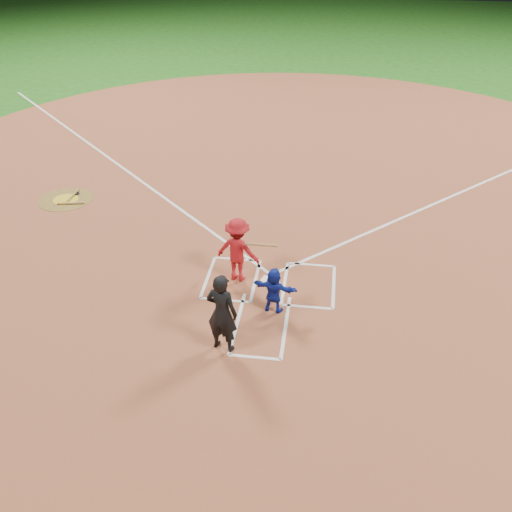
# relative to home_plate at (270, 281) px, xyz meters

# --- Properties ---
(ground) EXTENTS (120.00, 120.00, 0.00)m
(ground) POSITION_rel_home_plate_xyz_m (0.00, 0.00, -0.02)
(ground) COLOR #1B5615
(ground) RESTS_ON ground
(home_plate_dirt) EXTENTS (28.00, 28.00, 0.01)m
(home_plate_dirt) POSITION_rel_home_plate_xyz_m (0.00, 6.00, -0.01)
(home_plate_dirt) COLOR brown
(home_plate_dirt) RESTS_ON ground
(home_plate) EXTENTS (0.60, 0.60, 0.02)m
(home_plate) POSITION_rel_home_plate_xyz_m (0.00, 0.00, 0.00)
(home_plate) COLOR white
(home_plate) RESTS_ON home_plate_dirt
(on_deck_circle) EXTENTS (1.70, 1.70, 0.01)m
(on_deck_circle) POSITION_rel_home_plate_xyz_m (-6.99, 3.66, -0.00)
(on_deck_circle) COLOR brown
(on_deck_circle) RESTS_ON home_plate_dirt
(on_deck_logo) EXTENTS (0.80, 0.80, 0.00)m
(on_deck_logo) POSITION_rel_home_plate_xyz_m (-6.99, 3.66, 0.00)
(on_deck_logo) COLOR gold
(on_deck_logo) RESTS_ON on_deck_circle
(on_deck_bat_a) EXTENTS (0.09, 0.84, 0.06)m
(on_deck_bat_a) POSITION_rel_home_plate_xyz_m (-6.84, 3.91, 0.03)
(on_deck_bat_a) COLOR olive
(on_deck_bat_a) RESTS_ON on_deck_circle
(on_deck_bat_c) EXTENTS (0.83, 0.24, 0.06)m
(on_deck_bat_c) POSITION_rel_home_plate_xyz_m (-6.69, 3.36, 0.03)
(on_deck_bat_c) COLOR olive
(on_deck_bat_c) RESTS_ON on_deck_circle
(bat_weight_donut) EXTENTS (0.19, 0.19, 0.05)m
(bat_weight_donut) POSITION_rel_home_plate_xyz_m (-6.79, 4.06, 0.03)
(bat_weight_donut) COLOR black
(bat_weight_donut) RESTS_ON on_deck_circle
(catcher) EXTENTS (1.10, 0.55, 1.14)m
(catcher) POSITION_rel_home_plate_xyz_m (0.21, -1.15, 0.56)
(catcher) COLOR #12249A
(catcher) RESTS_ON home_plate_dirt
(umpire) EXTENTS (0.77, 0.60, 1.86)m
(umpire) POSITION_rel_home_plate_xyz_m (-0.71, -2.58, 0.92)
(umpire) COLOR black
(umpire) RESTS_ON home_plate_dirt
(chalk_markings) EXTENTS (28.35, 17.32, 0.01)m
(chalk_markings) POSITION_rel_home_plate_xyz_m (0.00, 5.29, -0.01)
(chalk_markings) COLOR white
(chalk_markings) RESTS_ON home_plate_dirt
(batter_at_plate) EXTENTS (1.59, 0.85, 1.69)m
(batter_at_plate) POSITION_rel_home_plate_xyz_m (-0.81, 0.03, 0.84)
(batter_at_plate) COLOR #A51219
(batter_at_plate) RESTS_ON home_plate_dirt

